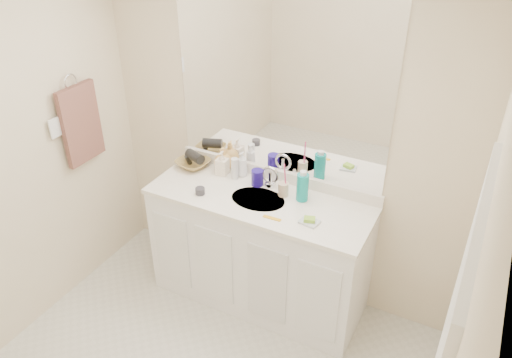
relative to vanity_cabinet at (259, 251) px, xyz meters
The scene contains 25 objects.
wall_back 0.82m from the vanity_cabinet, 90.00° to the left, with size 2.60×0.02×2.40m, color beige.
wall_right 1.83m from the vanity_cabinet, 38.25° to the right, with size 0.02×2.60×2.40m, color beige.
vanity_cabinet is the anchor object (origin of this frame).
countertop 0.44m from the vanity_cabinet, ahead, with size 1.52×0.57×0.03m, color white.
backsplash 0.56m from the vanity_cabinet, 90.00° to the left, with size 1.52×0.03×0.08m, color white.
sink_basin 0.44m from the vanity_cabinet, 90.00° to the right, with size 0.37×0.37×0.02m, color beige.
faucet 0.53m from the vanity_cabinet, 90.00° to the left, with size 0.02×0.02×0.11m, color silver.
mirror 1.17m from the vanity_cabinet, 90.00° to the left, with size 1.48×0.01×1.20m, color white.
blue_mug 0.54m from the vanity_cabinet, 122.36° to the left, with size 0.08×0.08×0.11m, color navy.
tan_cup 0.53m from the vanity_cabinet, 37.66° to the left, with size 0.07×0.07×0.09m, color #CFB292.
toothbrush 0.63m from the vanity_cabinet, 35.58° to the left, with size 0.01×0.01×0.19m, color #FF4383.
mouthwash_bottle 0.62m from the vanity_cabinet, 22.55° to the left, with size 0.08×0.08×0.19m, color #0C928F.
soap_dish 0.62m from the vanity_cabinet, 15.49° to the right, with size 0.11×0.09×0.01m, color silver.
green_soap 0.64m from the vanity_cabinet, 15.49° to the right, with size 0.07×0.05×0.02m, color #89C12F.
orange_comb 0.52m from the vanity_cabinet, 44.73° to the right, with size 0.12×0.02×0.00m, color #F0A819.
dark_jar 0.62m from the vanity_cabinet, 158.97° to the right, with size 0.06×0.06×0.05m, color #333138.
extra_white_bottle 0.61m from the vanity_cabinet, 152.24° to the left, with size 0.05×0.05×0.16m, color silver.
soap_bottle_white 0.63m from the vanity_cabinet, 139.92° to the left, with size 0.07×0.07×0.19m, color white.
soap_bottle_cream 0.68m from the vanity_cabinet, 157.78° to the left, with size 0.08×0.08×0.18m, color #FFEACF.
soap_bottle_yellow 0.71m from the vanity_cabinet, 152.20° to the left, with size 0.14×0.14×0.17m, color #E8B05A.
wicker_basket 0.80m from the vanity_cabinet, 166.98° to the left, with size 0.23×0.23×0.06m, color olive.
hair_dryer 0.82m from the vanity_cabinet, 166.56° to the left, with size 0.07×0.07×0.15m, color black.
towel_ring 1.71m from the vanity_cabinet, 168.86° to the right, with size 0.11×0.11×0.01m, color silver.
hand_towel 1.52m from the vanity_cabinet, 168.69° to the right, with size 0.04×0.32×0.55m, color #53332C.
switch_plate 1.61m from the vanity_cabinet, 160.52° to the right, with size 0.01×0.09×0.13m, color white.
Camera 1 is at (1.26, -1.44, 2.69)m, focal length 35.00 mm.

